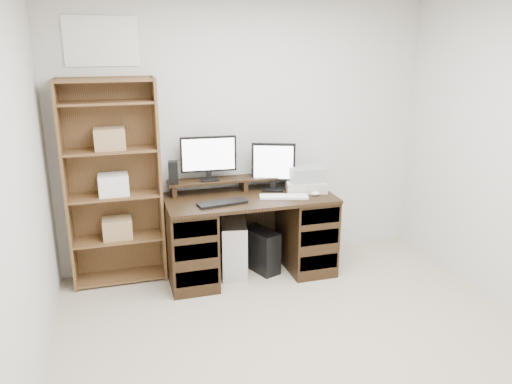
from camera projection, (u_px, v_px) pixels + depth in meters
name	position (u px, v px, depth m)	size (l,w,h in m)	color
room	(337.00, 194.00, 2.83)	(3.54, 4.04, 2.54)	#BCAD93
desk	(249.00, 233.00, 4.57)	(1.50, 0.70, 0.75)	black
riser_shelf	(243.00, 180.00, 4.63)	(1.40, 0.22, 0.12)	black
monitor_wide	(208.00, 156.00, 4.48)	(0.51, 0.14, 0.40)	black
monitor_small	(273.00, 165.00, 4.59)	(0.39, 0.21, 0.44)	black
speaker	(173.00, 172.00, 4.39)	(0.08, 0.08, 0.20)	black
keyboard_black	(222.00, 203.00, 4.24)	(0.42, 0.14, 0.02)	black
keyboard_white	(284.00, 197.00, 4.42)	(0.43, 0.13, 0.02)	white
mouse	(315.00, 194.00, 4.48)	(0.09, 0.06, 0.03)	silver
printer	(306.00, 186.00, 4.62)	(0.36, 0.27, 0.09)	#B4AE9D
basket	(306.00, 174.00, 4.59)	(0.31, 0.22, 0.13)	gray
tower_silver	(233.00, 246.00, 4.64)	(0.22, 0.50, 0.50)	silver
tower_black	(261.00, 250.00, 4.69)	(0.30, 0.43, 0.40)	black
bookshelf	(113.00, 182.00, 4.30)	(0.80, 0.30, 1.80)	brown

